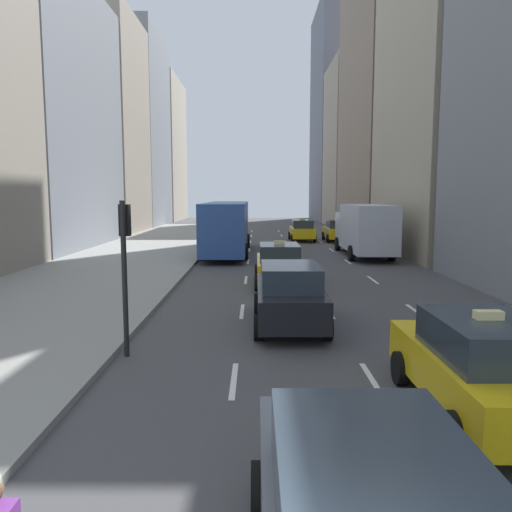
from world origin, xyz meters
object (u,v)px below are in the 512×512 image
at_px(taxi_lead, 279,264).
at_px(traffic_light_pole, 125,253).
at_px(taxi_fourth, 338,230).
at_px(sedan_black_near, 290,295).
at_px(taxi_second, 480,366).
at_px(box_truck, 364,228).
at_px(taxi_third, 302,230).
at_px(city_bus, 227,226).

xyz_separation_m(taxi_lead, traffic_light_pole, (-3.95, -9.11, 1.53)).
bearing_deg(taxi_fourth, sedan_black_near, -102.01).
bearing_deg(traffic_light_pole, taxi_second, -25.67).
bearing_deg(box_truck, sedan_black_near, -108.95).
xyz_separation_m(taxi_third, city_bus, (-5.61, -8.84, 0.91)).
xyz_separation_m(taxi_third, box_truck, (2.80, -10.32, 0.83)).
xyz_separation_m(sedan_black_near, city_bus, (-2.81, 17.79, 0.87)).
xyz_separation_m(city_bus, box_truck, (8.41, -1.48, -0.08)).
bearing_deg(traffic_light_pole, box_truck, 63.15).
bearing_deg(city_bus, sedan_black_near, -81.02).
xyz_separation_m(taxi_fourth, traffic_light_pole, (-9.55, -28.87, 1.53)).
bearing_deg(traffic_light_pole, taxi_third, 76.98).
height_order(taxi_fourth, traffic_light_pole, traffic_light_pole).
xyz_separation_m(sedan_black_near, box_truck, (5.60, 16.31, 0.80)).
relative_size(sedan_black_near, box_truck, 0.54).
distance_m(city_bus, traffic_light_pole, 20.38).
distance_m(taxi_third, sedan_black_near, 26.78).
relative_size(sedan_black_near, traffic_light_pole, 1.27).
bearing_deg(taxi_fourth, taxi_third, 173.63).
bearing_deg(box_truck, taxi_third, 105.17).
height_order(taxi_third, sedan_black_near, taxi_third).
bearing_deg(box_truck, taxi_second, -97.22).
bearing_deg(box_truck, taxi_lead, -119.86).
bearing_deg(sedan_black_near, taxi_lead, 90.00).
xyz_separation_m(sedan_black_near, traffic_light_pole, (-3.95, -2.56, 1.50)).
xyz_separation_m(taxi_lead, taxi_fourth, (5.60, 19.77, 0.00)).
height_order(taxi_lead, taxi_second, same).
distance_m(sedan_black_near, box_truck, 17.26).
xyz_separation_m(taxi_third, traffic_light_pole, (-6.75, -29.19, 1.53)).
height_order(taxi_second, taxi_fourth, same).
bearing_deg(taxi_fourth, taxi_second, -94.98).
distance_m(taxi_second, sedan_black_near, 6.44).
xyz_separation_m(taxi_lead, city_bus, (-2.81, 11.24, 0.91)).
distance_m(taxi_lead, traffic_light_pole, 10.04).
relative_size(taxi_second, sedan_black_near, 0.97).
bearing_deg(taxi_third, taxi_lead, -97.94).
bearing_deg(taxi_second, box_truck, 82.78).
height_order(taxi_second, traffic_light_pole, traffic_light_pole).
bearing_deg(taxi_second, taxi_lead, 102.77).
height_order(taxi_fourth, box_truck, box_truck).
distance_m(taxi_second, taxi_fourth, 32.24).
bearing_deg(city_bus, traffic_light_pole, -93.20).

